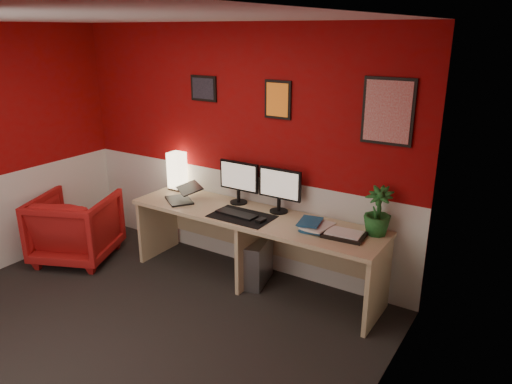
% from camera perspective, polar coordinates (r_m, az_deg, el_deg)
% --- Properties ---
extents(ground, '(4.00, 3.50, 0.01)m').
position_cam_1_polar(ground, '(4.32, -16.13, -16.36)').
color(ground, black).
rests_on(ground, ground).
extents(ceiling, '(4.00, 3.50, 0.01)m').
position_cam_1_polar(ceiling, '(3.58, -19.90, 18.77)').
color(ceiling, white).
rests_on(ceiling, ground).
extents(wall_back, '(4.00, 0.01, 2.50)m').
position_cam_1_polar(wall_back, '(5.01, -2.47, 5.04)').
color(wall_back, '#8E0607').
rests_on(wall_back, ground).
extents(wall_right, '(0.01, 3.50, 2.50)m').
position_cam_1_polar(wall_right, '(2.65, 11.81, -8.17)').
color(wall_right, '#8E0607').
rests_on(wall_right, ground).
extents(wainscot_back, '(4.00, 0.01, 1.00)m').
position_cam_1_polar(wainscot_back, '(5.23, -2.39, -2.98)').
color(wainscot_back, silver).
rests_on(wainscot_back, ground).
extents(wainscot_right, '(0.01, 3.50, 1.00)m').
position_cam_1_polar(wainscot_right, '(3.06, 10.73, -20.79)').
color(wainscot_right, silver).
rests_on(wainscot_right, ground).
extents(desk, '(2.60, 0.65, 0.73)m').
position_cam_1_polar(desk, '(4.80, -0.33, -6.79)').
color(desk, tan).
rests_on(desk, ground).
extents(shoji_lamp, '(0.16, 0.16, 0.40)m').
position_cam_1_polar(shoji_lamp, '(5.42, -9.29, 2.36)').
color(shoji_lamp, '#FFE5B2').
rests_on(shoji_lamp, desk).
extents(laptop, '(0.40, 0.38, 0.22)m').
position_cam_1_polar(laptop, '(5.05, -9.11, 0.11)').
color(laptop, black).
rests_on(laptop, desk).
extents(monitor_left, '(0.45, 0.06, 0.58)m').
position_cam_1_polar(monitor_left, '(4.89, -2.10, 1.91)').
color(monitor_left, black).
rests_on(monitor_left, desk).
extents(monitor_right, '(0.45, 0.06, 0.58)m').
position_cam_1_polar(monitor_right, '(4.64, 2.75, 0.98)').
color(monitor_right, black).
rests_on(monitor_right, desk).
extents(desk_mat, '(0.60, 0.38, 0.01)m').
position_cam_1_polar(desk_mat, '(4.62, -1.68, -2.89)').
color(desk_mat, black).
rests_on(desk_mat, desk).
extents(keyboard, '(0.43, 0.16, 0.02)m').
position_cam_1_polar(keyboard, '(4.65, -2.33, -2.58)').
color(keyboard, black).
rests_on(keyboard, desk_mat).
extents(mouse, '(0.07, 0.10, 0.03)m').
position_cam_1_polar(mouse, '(4.47, 0.57, -3.36)').
color(mouse, black).
rests_on(mouse, desk_mat).
extents(book_bottom, '(0.25, 0.32, 0.03)m').
position_cam_1_polar(book_bottom, '(4.40, 5.76, -3.95)').
color(book_bottom, navy).
rests_on(book_bottom, desk).
extents(book_middle, '(0.25, 0.32, 0.02)m').
position_cam_1_polar(book_middle, '(4.38, 6.08, -3.70)').
color(book_middle, silver).
rests_on(book_middle, book_bottom).
extents(book_top, '(0.24, 0.29, 0.02)m').
position_cam_1_polar(book_top, '(4.38, 5.17, -3.38)').
color(book_top, navy).
rests_on(book_top, book_middle).
extents(zen_tray, '(0.37, 0.28, 0.03)m').
position_cam_1_polar(zen_tray, '(4.25, 10.36, -5.01)').
color(zen_tray, black).
rests_on(zen_tray, desk).
extents(potted_plant, '(0.26, 0.26, 0.43)m').
position_cam_1_polar(potted_plant, '(4.28, 14.20, -2.20)').
color(potted_plant, '#19591E').
rests_on(potted_plant, desk).
extents(pc_tower, '(0.30, 0.48, 0.45)m').
position_cam_1_polar(pc_tower, '(4.87, 0.10, -8.22)').
color(pc_tower, '#99999E').
rests_on(pc_tower, ground).
extents(armchair, '(1.05, 1.06, 0.74)m').
position_cam_1_polar(armchair, '(5.66, -20.49, -3.91)').
color(armchair, '#A41615').
rests_on(armchair, ground).
extents(art_left, '(0.32, 0.02, 0.26)m').
position_cam_1_polar(art_left, '(5.11, -6.20, 12.07)').
color(art_left, black).
rests_on(art_left, wall_back).
extents(art_center, '(0.28, 0.02, 0.36)m').
position_cam_1_polar(art_center, '(4.62, 2.60, 10.84)').
color(art_center, orange).
rests_on(art_center, wall_back).
extents(art_right, '(0.44, 0.02, 0.56)m').
position_cam_1_polar(art_right, '(4.21, 15.32, 9.15)').
color(art_right, red).
rests_on(art_right, wall_back).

